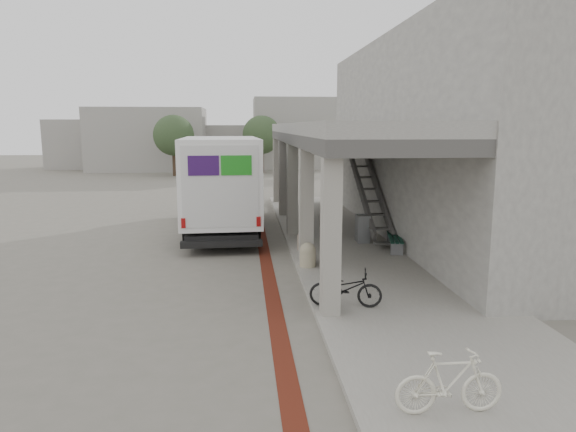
{
  "coord_description": "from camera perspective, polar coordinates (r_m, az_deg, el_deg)",
  "views": [
    {
      "loc": [
        0.35,
        -13.45,
        3.93
      ],
      "look_at": [
        1.52,
        -0.28,
        1.6
      ],
      "focal_mm": 32.0,
      "sensor_mm": 36.0,
      "label": 1
    }
  ],
  "objects": [
    {
      "name": "ground",
      "position": [
        14.01,
        -6.36,
        -6.36
      ],
      "size": [
        120.0,
        120.0,
        0.0
      ],
      "primitive_type": "plane",
      "color": "#676459",
      "rests_on": "ground"
    },
    {
      "name": "bike_lane_stripe",
      "position": [
        15.95,
        -2.6,
        -4.27
      ],
      "size": [
        0.35,
        40.0,
        0.01
      ],
      "primitive_type": "cube",
      "color": "#551D11",
      "rests_on": "ground"
    },
    {
      "name": "sidewalk",
      "position": [
        14.46,
        9.77,
        -5.68
      ],
      "size": [
        4.4,
        28.0,
        0.12
      ],
      "primitive_type": "cube",
      "color": "gray",
      "rests_on": "ground"
    },
    {
      "name": "transit_building",
      "position": [
        19.09,
        14.92,
        8.07
      ],
      "size": [
        7.6,
        17.0,
        7.0
      ],
      "color": "gray",
      "rests_on": "ground"
    },
    {
      "name": "distant_backdrop",
      "position": [
        49.45,
        -8.88,
        8.44
      ],
      "size": [
        28.0,
        10.0,
        6.5
      ],
      "color": "gray",
      "rests_on": "ground"
    },
    {
      "name": "tree_left",
      "position": [
        41.8,
        -12.58,
        8.72
      ],
      "size": [
        3.2,
        3.2,
        4.8
      ],
      "color": "#38281C",
      "rests_on": "ground"
    },
    {
      "name": "tree_mid",
      "position": [
        43.48,
        -2.94,
        8.98
      ],
      "size": [
        3.2,
        3.2,
        4.8
      ],
      "color": "#38281C",
      "rests_on": "ground"
    },
    {
      "name": "tree_right",
      "position": [
        43.53,
        7.82,
        8.91
      ],
      "size": [
        3.2,
        3.2,
        4.8
      ],
      "color": "#38281C",
      "rests_on": "ground"
    },
    {
      "name": "fedex_truck",
      "position": [
        19.44,
        -7.43,
        3.84
      ],
      "size": [
        2.86,
        8.34,
        3.52
      ],
      "rotation": [
        0.0,
        0.0,
        0.03
      ],
      "color": "black",
      "rests_on": "ground"
    },
    {
      "name": "bench",
      "position": [
        16.36,
        11.79,
        -2.63
      ],
      "size": [
        0.73,
        1.79,
        0.41
      ],
      "rotation": [
        0.0,
        0.0,
        -0.21
      ],
      "color": "slate",
      "rests_on": "sidewalk"
    },
    {
      "name": "bollard_near",
      "position": [
        14.1,
        2.2,
        -4.29
      ],
      "size": [
        0.44,
        0.44,
        0.66
      ],
      "color": "tan",
      "rests_on": "sidewalk"
    },
    {
      "name": "bollard_far",
      "position": [
        15.94,
        1.76,
        -2.71
      ],
      "size": [
        0.41,
        0.41,
        0.62
      ],
      "color": "gray",
      "rests_on": "sidewalk"
    },
    {
      "name": "utility_cabinet",
      "position": [
        17.19,
        8.3,
        -1.38
      ],
      "size": [
        0.42,
        0.55,
        0.9
      ],
      "primitive_type": "cube",
      "rotation": [
        0.0,
        0.0,
        -0.02
      ],
      "color": "slate",
      "rests_on": "sidewalk"
    },
    {
      "name": "bicycle_black",
      "position": [
        11.07,
        6.42,
        -7.99
      ],
      "size": [
        1.61,
        0.82,
        0.81
      ],
      "primitive_type": "imported",
      "rotation": [
        0.0,
        0.0,
        1.38
      ],
      "color": "black",
      "rests_on": "sidewalk"
    },
    {
      "name": "bicycle_cream",
      "position": [
        7.48,
        17.5,
        -17.23
      ],
      "size": [
        1.48,
        0.42,
        0.89
      ],
      "primitive_type": "imported",
      "rotation": [
        0.0,
        0.0,
        1.57
      ],
      "color": "silver",
      "rests_on": "sidewalk"
    }
  ]
}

